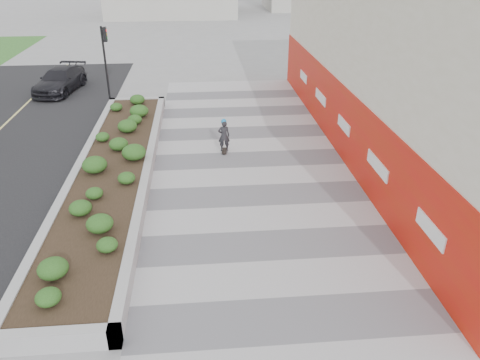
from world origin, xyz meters
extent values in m
plane|color=gray|center=(0.00, 0.00, 0.00)|extent=(160.00, 160.00, 0.00)
cube|color=#A8A8AD|center=(0.00, 3.00, 0.01)|extent=(8.00, 36.00, 0.01)
cube|color=beige|center=(7.00, 9.00, 4.00)|extent=(6.00, 24.00, 8.00)
cube|color=red|center=(4.02, 9.00, 1.50)|extent=(0.12, 24.00, 3.00)
cube|color=#9E9EA0|center=(-5.50, -1.85, 0.28)|extent=(3.00, 0.30, 0.55)
cube|color=#9E9EA0|center=(-5.50, 15.85, 0.28)|extent=(3.00, 0.30, 0.55)
cube|color=#9E9EA0|center=(-6.85, 7.00, 0.28)|extent=(0.30, 18.00, 0.55)
cube|color=#9E9EA0|center=(-4.15, 7.00, 0.28)|extent=(0.30, 18.00, 0.55)
cube|color=#2D2116|center=(-5.50, 7.00, 0.25)|extent=(2.40, 17.40, 0.50)
cylinder|color=black|center=(-7.30, 17.50, 2.10)|extent=(0.12, 0.12, 4.20)
cube|color=black|center=(-7.12, 17.50, 3.75)|extent=(0.18, 0.28, 0.80)
cylinder|color=#595654|center=(0.50, 3.00, 0.00)|extent=(0.44, 0.44, 0.01)
cube|color=black|center=(-1.02, 9.08, 0.07)|extent=(0.25, 0.73, 0.02)
imported|color=#242428|center=(-1.02, 9.08, 0.78)|extent=(0.52, 0.35, 1.41)
sphere|color=#177DC7|center=(-1.02, 9.08, 1.44)|extent=(0.23, 0.23, 0.23)
imported|color=black|center=(-10.59, 19.55, 0.71)|extent=(2.77, 5.15, 1.42)
camera|label=1|loc=(-2.01, -9.95, 8.25)|focal=35.00mm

